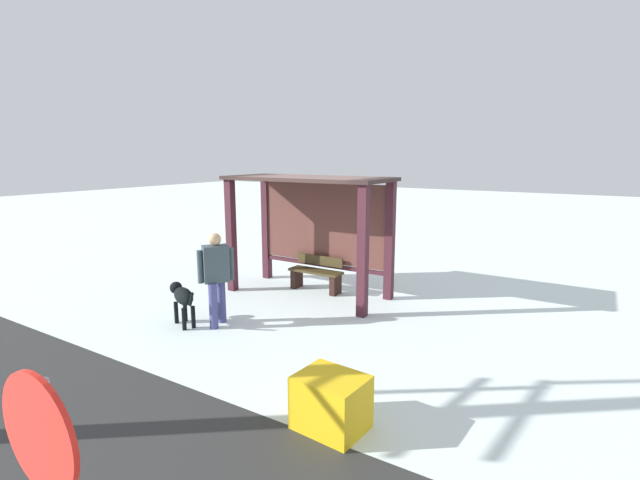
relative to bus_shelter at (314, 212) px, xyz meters
name	(u,v)px	position (x,y,z in m)	size (l,w,h in m)	color
ground_plane	(308,294)	(0.00, -0.24, -1.67)	(60.00, 60.00, 0.00)	white
bus_shelter	(314,212)	(0.00, 0.00, 0.00)	(3.32, 1.45, 2.40)	#411C25
bench_left_inside	(316,275)	(0.00, 0.07, -1.33)	(1.16, 0.36, 0.73)	#40341B
person_walking	(216,273)	(-0.35, -2.47, -0.76)	(0.45, 0.54, 1.57)	#3B4A50
dog	(183,297)	(-0.86, -2.76, -1.19)	(0.87, 0.48, 0.68)	black
grit_bin	(331,402)	(2.74, -4.01, -1.38)	(0.70, 0.56, 0.58)	yellow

